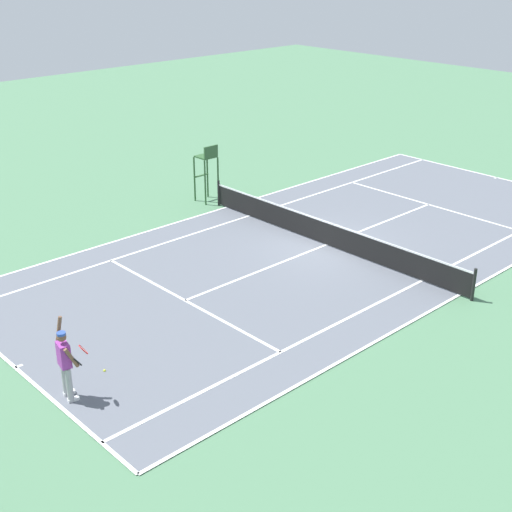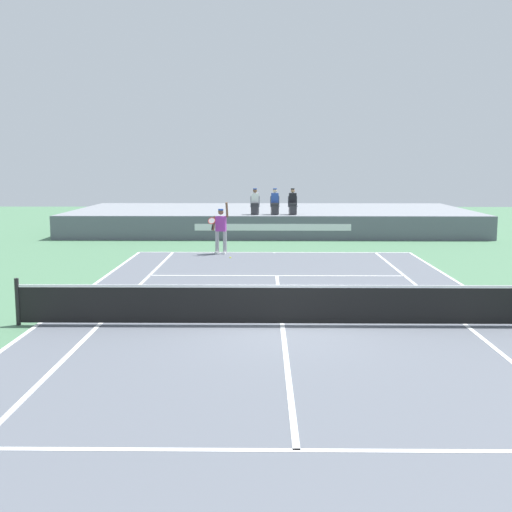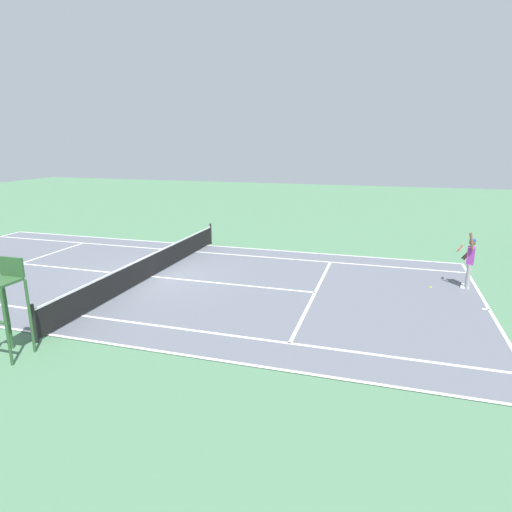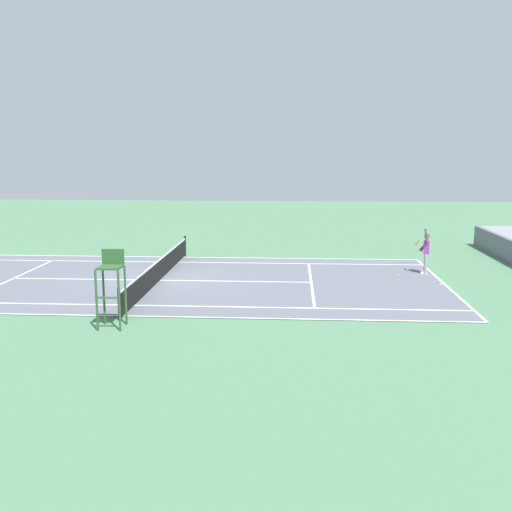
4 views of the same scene
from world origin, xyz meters
name	(u,v)px [view 4 (image 4 of 4)]	position (x,y,z in m)	size (l,w,h in m)	color
ground_plane	(160,281)	(0.00, 0.00, 0.00)	(80.00, 80.00, 0.00)	#4C7A56
court	(160,281)	(0.00, 0.00, 0.01)	(11.08, 23.88, 0.03)	slate
net	(160,269)	(0.00, 0.00, 0.52)	(11.98, 0.10, 1.07)	black
tennis_player	(426,252)	(-2.14, 11.54, 0.99)	(0.82, 0.62, 2.08)	#9E9EA3
tennis_ball	(398,275)	(-1.70, 10.31, 0.03)	(0.07, 0.07, 0.07)	#D1E533
umpire_chair	(111,279)	(6.66, 0.00, 1.56)	(0.77, 0.77, 2.44)	#2D562D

